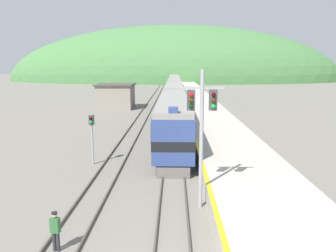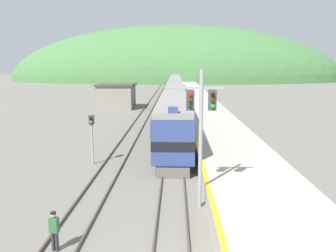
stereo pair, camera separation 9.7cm
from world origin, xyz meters
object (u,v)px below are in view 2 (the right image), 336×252
Objects in this scene: carriage_second at (175,97)px; carriage_fourth at (175,83)px; express_train_lead_car at (174,118)px; carriage_third at (175,88)px; signal_post_siding at (92,129)px; track_worker at (54,229)px; signal_mast_main at (201,119)px.

carriage_second is 41.38m from carriage_fourth.
express_train_lead_car is 1.07× the size of carriage_third.
express_train_lead_car reaches higher than carriage_fourth.
signal_post_siding is (-6.05, -7.23, 0.35)m from express_train_lead_car.
express_train_lead_car is at bearing 50.11° from signal_post_siding.
carriage_fourth is (0.00, 41.38, 0.00)m from carriage_second.
carriage_second is 20.69m from carriage_third.
carriage_third reaches higher than track_worker.
express_train_lead_car reaches higher than track_worker.
carriage_fourth is 77.65m from signal_mast_main.
carriage_second and carriage_fourth have the same top height.
carriage_third is at bearing -90.00° from carriage_fourth.
signal_mast_main is 1.89× the size of signal_post_siding.
track_worker is (1.39, -11.65, -1.78)m from signal_post_siding.
track_worker is (-4.66, -40.49, -1.41)m from carriage_second.
carriage_second reaches higher than signal_post_siding.
signal_post_siding is at bearing -101.84° from carriage_second.
carriage_third is at bearing 90.00° from carriage_second.
carriage_third is 11.84× the size of track_worker.
signal_mast_main is (1.44, -77.60, 2.33)m from carriage_fourth.
carriage_third is 5.21× the size of signal_post_siding.
carriage_second is at bearing -90.00° from carriage_third.
carriage_fourth is 2.76× the size of signal_mast_main.
track_worker is at bearing -93.26° from carriage_fourth.
carriage_fourth is at bearing 91.06° from signal_mast_main.
express_train_lead_car is 42.30m from carriage_third.
track_worker is (-6.10, -4.27, -3.75)m from signal_mast_main.
signal_post_siding is at bearing -94.92° from carriage_fourth.
signal_post_siding reaches higher than track_worker.
carriage_second is 29.47m from signal_post_siding.
signal_post_siding is at bearing 96.80° from track_worker.
signal_mast_main is (1.44, -14.61, 2.32)m from express_train_lead_car.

